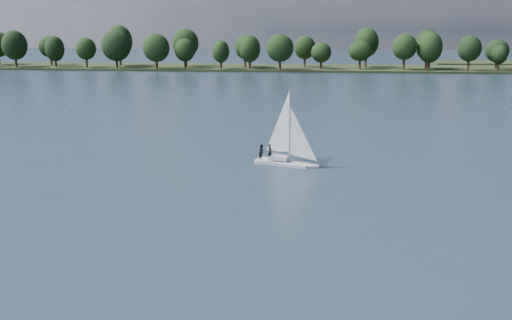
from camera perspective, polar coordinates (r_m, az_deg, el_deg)
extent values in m
plane|color=#233342|center=(115.62, 6.05, 5.41)|extent=(700.00, 700.00, 0.00)
cube|color=black|center=(227.15, 6.54, 9.03)|extent=(660.00, 40.00, 1.50)
cube|color=silver|center=(64.48, 2.82, -0.46)|extent=(7.10, 3.98, 0.81)
cube|color=silver|center=(64.30, 2.83, 0.24)|extent=(2.29, 1.78, 0.50)
cylinder|color=#A8A8AF|center=(63.59, 2.87, 3.56)|extent=(0.12, 0.12, 8.05)
imported|color=black|center=(64.43, 1.40, 0.84)|extent=(0.57, 0.72, 1.74)
imported|color=black|center=(64.30, 0.59, 0.82)|extent=(0.96, 1.05, 1.74)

